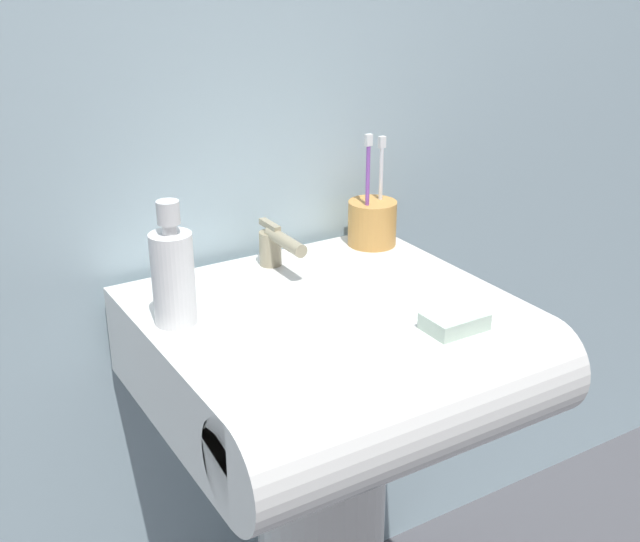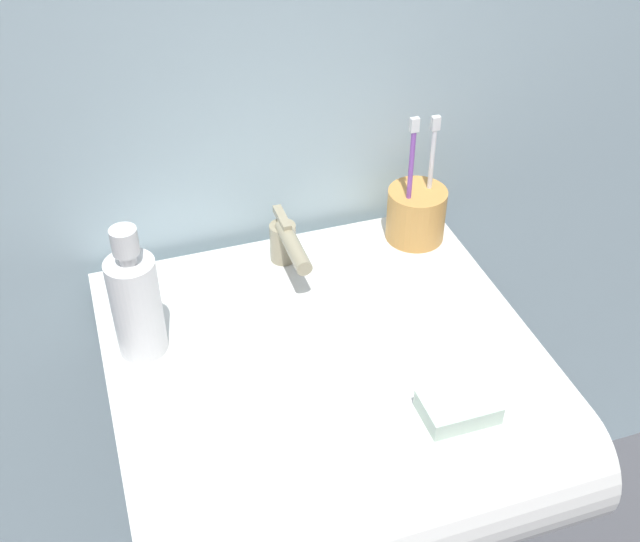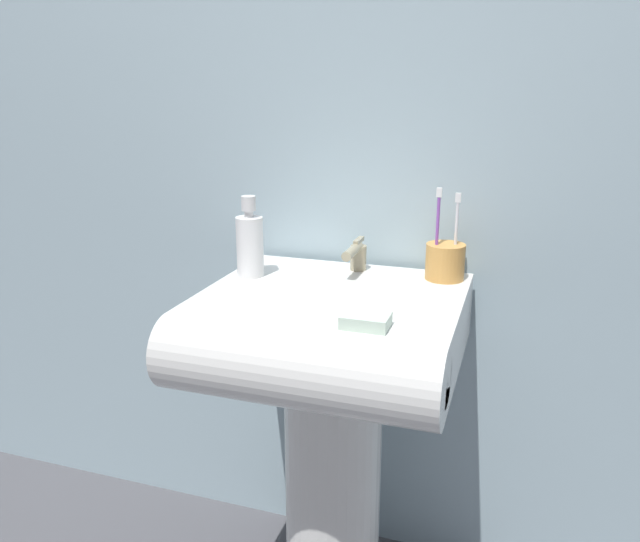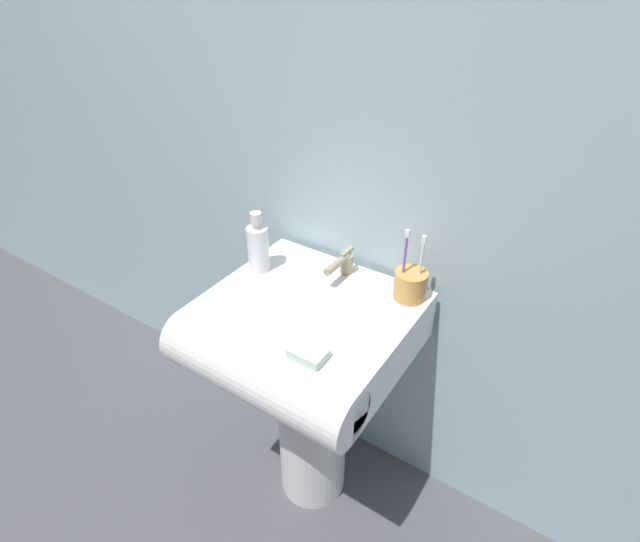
{
  "view_description": "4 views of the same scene",
  "coord_description": "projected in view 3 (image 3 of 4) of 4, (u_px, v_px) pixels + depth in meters",
  "views": [
    {
      "loc": [
        -0.58,
        -0.94,
        1.3
      ],
      "look_at": [
        -0.02,
        -0.02,
        0.85
      ],
      "focal_mm": 45.0,
      "sensor_mm": 36.0,
      "label": 1
    },
    {
      "loc": [
        -0.23,
        -0.72,
        1.49
      ],
      "look_at": [
        0.01,
        0.02,
        0.88
      ],
      "focal_mm": 45.0,
      "sensor_mm": 36.0,
      "label": 2
    },
    {
      "loc": [
        0.36,
        -1.19,
        1.2
      ],
      "look_at": [
        -0.02,
        -0.03,
        0.84
      ],
      "focal_mm": 35.0,
      "sensor_mm": 36.0,
      "label": 3
    },
    {
      "loc": [
        0.6,
        -0.86,
        1.6
      ],
      "look_at": [
        0.01,
        0.02,
        0.88
      ],
      "focal_mm": 28.0,
      "sensor_mm": 36.0,
      "label": 4
    }
  ],
  "objects": [
    {
      "name": "wall_back",
      "position": [
        370.0,
        88.0,
        1.43
      ],
      "size": [
        5.0,
        0.05,
        2.4
      ],
      "primitive_type": "cube",
      "color": "#9EB7C1",
      "rests_on": "ground"
    },
    {
      "name": "sink_basin",
      "position": [
        326.0,
        334.0,
        1.28
      ],
      "size": [
        0.53,
        0.52,
        0.15
      ],
      "color": "white",
      "rests_on": "sink_pedestal"
    },
    {
      "name": "soap_bottle",
      "position": [
        250.0,
        244.0,
        1.39
      ],
      "size": [
        0.06,
        0.06,
        0.18
      ],
      "color": "white",
      "rests_on": "sink_basin"
    },
    {
      "name": "bar_soap",
      "position": [
        366.0,
        321.0,
        1.11
      ],
      "size": [
        0.08,
        0.06,
        0.02
      ],
      "primitive_type": "cube",
      "color": "silver",
      "rests_on": "sink_basin"
    },
    {
      "name": "faucet",
      "position": [
        356.0,
        255.0,
        1.43
      ],
      "size": [
        0.04,
        0.13,
        0.08
      ],
      "color": "tan",
      "rests_on": "sink_basin"
    },
    {
      "name": "sink_pedestal",
      "position": [
        333.0,
        484.0,
        1.44
      ],
      "size": [
        0.22,
        0.22,
        0.64
      ],
      "primitive_type": "cylinder",
      "color": "white",
      "rests_on": "ground"
    },
    {
      "name": "toothbrush_cup",
      "position": [
        445.0,
        261.0,
        1.38
      ],
      "size": [
        0.09,
        0.09,
        0.2
      ],
      "color": "#D19347",
      "rests_on": "sink_basin"
    }
  ]
}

